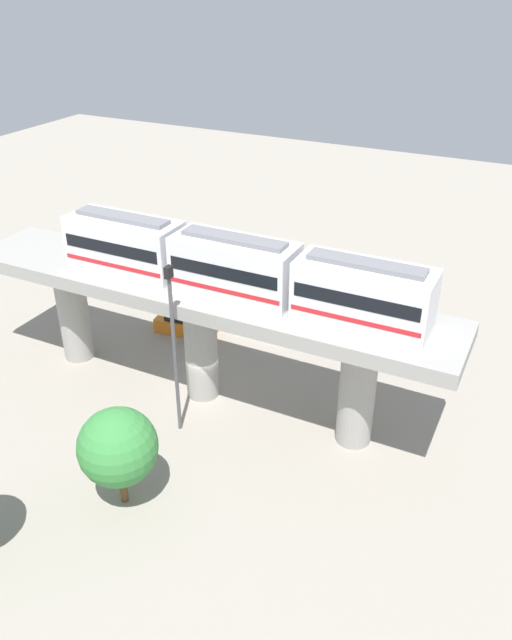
{
  "coord_description": "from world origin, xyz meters",
  "views": [
    {
      "loc": [
        -26.24,
        -16.53,
        22.47
      ],
      "look_at": [
        2.5,
        -2.28,
        4.34
      ],
      "focal_mm": 35.51,
      "sensor_mm": 36.0,
      "label": 1
    }
  ],
  "objects_px": {
    "parked_car_silver": "(264,323)",
    "tree_far_corner": "(216,253)",
    "parked_car_orange": "(186,322)",
    "signal_post": "(174,345)",
    "parked_car_red": "(360,331)",
    "tree_mid_lot": "(118,447)",
    "train": "(235,267)"
  },
  "relations": [
    {
      "from": "train",
      "to": "tree_far_corner",
      "type": "bearing_deg",
      "value": 34.41
    },
    {
      "from": "parked_car_silver",
      "to": "tree_far_corner",
      "type": "relative_size",
      "value": 0.8
    },
    {
      "from": "parked_car_orange",
      "to": "tree_far_corner",
      "type": "distance_m",
      "value": 6.13
    },
    {
      "from": "parked_car_orange",
      "to": "tree_far_corner",
      "type": "relative_size",
      "value": 0.82
    },
    {
      "from": "parked_car_red",
      "to": "tree_mid_lot",
      "type": "distance_m",
      "value": 20.07
    },
    {
      "from": "tree_far_corner",
      "to": "signal_post",
      "type": "xyz_separation_m",
      "value": [
        -14.52,
        -5.84,
        1.68
      ]
    },
    {
      "from": "signal_post",
      "to": "parked_car_orange",
      "type": "bearing_deg",
      "value": 29.98
    },
    {
      "from": "train",
      "to": "parked_car_red",
      "type": "bearing_deg",
      "value": -22.41
    },
    {
      "from": "parked_car_orange",
      "to": "tree_mid_lot",
      "type": "height_order",
      "value": "tree_mid_lot"
    },
    {
      "from": "train",
      "to": "tree_mid_lot",
      "type": "distance_m",
      "value": 10.75
    },
    {
      "from": "train",
      "to": "parked_car_orange",
      "type": "bearing_deg",
      "value": 50.66
    },
    {
      "from": "parked_car_orange",
      "to": "tree_far_corner",
      "type": "height_order",
      "value": "tree_far_corner"
    },
    {
      "from": "parked_car_silver",
      "to": "parked_car_orange",
      "type": "height_order",
      "value": "same"
    },
    {
      "from": "parked_car_silver",
      "to": "parked_car_orange",
      "type": "xyz_separation_m",
      "value": [
        -2.25,
        4.93,
        0.0
      ]
    },
    {
      "from": "parked_car_silver",
      "to": "tree_far_corner",
      "type": "height_order",
      "value": "tree_far_corner"
    },
    {
      "from": "parked_car_silver",
      "to": "signal_post",
      "type": "relative_size",
      "value": 0.43
    },
    {
      "from": "parked_car_silver",
      "to": "train",
      "type": "bearing_deg",
      "value": -166.73
    },
    {
      "from": "train",
      "to": "signal_post",
      "type": "distance_m",
      "value": 5.07
    },
    {
      "from": "parked_car_red",
      "to": "parked_car_orange",
      "type": "distance_m",
      "value": 11.97
    },
    {
      "from": "train",
      "to": "tree_mid_lot",
      "type": "relative_size",
      "value": 3.97
    },
    {
      "from": "tree_mid_lot",
      "to": "signal_post",
      "type": "relative_size",
      "value": 0.53
    },
    {
      "from": "tree_mid_lot",
      "to": "signal_post",
      "type": "xyz_separation_m",
      "value": [
        5.78,
        0.54,
        2.14
      ]
    },
    {
      "from": "parked_car_orange",
      "to": "train",
      "type": "bearing_deg",
      "value": -136.16
    },
    {
      "from": "parked_car_orange",
      "to": "signal_post",
      "type": "relative_size",
      "value": 0.45
    },
    {
      "from": "parked_car_red",
      "to": "signal_post",
      "type": "bearing_deg",
      "value": 153.89
    },
    {
      "from": "train",
      "to": "parked_car_silver",
      "type": "relative_size",
      "value": 4.82
    },
    {
      "from": "signal_post",
      "to": "parked_car_red",
      "type": "bearing_deg",
      "value": -23.74
    },
    {
      "from": "parked_car_red",
      "to": "tree_mid_lot",
      "type": "xyz_separation_m",
      "value": [
        -19.18,
        5.36,
        2.55
      ]
    },
    {
      "from": "parked_car_orange",
      "to": "signal_post",
      "type": "height_order",
      "value": "signal_post"
    },
    {
      "from": "train",
      "to": "parked_car_silver",
      "type": "height_order",
      "value": "train"
    },
    {
      "from": "tree_far_corner",
      "to": "parked_car_red",
      "type": "bearing_deg",
      "value": -95.42
    },
    {
      "from": "tree_mid_lot",
      "to": "tree_far_corner",
      "type": "height_order",
      "value": "tree_far_corner"
    }
  ]
}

